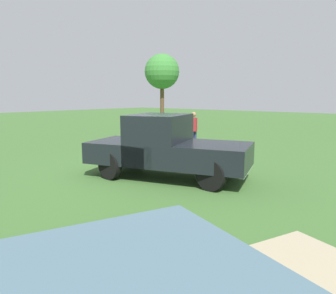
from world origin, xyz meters
name	(u,v)px	position (x,y,z in m)	size (l,w,h in m)	color
ground_plane	(148,174)	(0.00, 0.00, 0.00)	(80.00, 80.00, 0.00)	#3D662D
pickup_truck	(164,145)	(0.65, 0.02, 0.94)	(4.90, 3.15, 1.82)	black
person_bystander	(194,128)	(-1.68, 4.70, 0.92)	(0.36, 0.36, 1.64)	navy
tree_back_right	(162,72)	(-9.99, 12.03, 4.15)	(2.67, 2.67, 5.53)	brown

